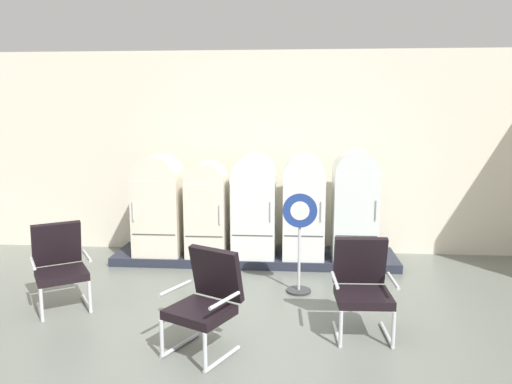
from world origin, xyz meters
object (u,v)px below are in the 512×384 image
at_px(armchair_center, 206,297).
at_px(sign_stand, 299,246).
at_px(refrigerator_1, 207,206).
at_px(armchair_left, 60,263).
at_px(armchair_right, 362,283).
at_px(refrigerator_4, 355,202).
at_px(refrigerator_3, 304,203).
at_px(refrigerator_2, 254,202).
at_px(refrigerator_0, 159,202).

relative_size(armchair_center, sign_stand, 0.77).
bearing_deg(refrigerator_1, armchair_left, -128.71).
bearing_deg(refrigerator_1, armchair_right, -47.57).
xyz_separation_m(armchair_left, armchair_right, (3.51, -0.42, 0.00)).
bearing_deg(refrigerator_1, sign_stand, -39.42).
xyz_separation_m(refrigerator_4, armchair_center, (-1.75, -2.76, -0.45)).
relative_size(refrigerator_3, armchair_center, 1.55).
height_order(refrigerator_2, sign_stand, refrigerator_2).
relative_size(refrigerator_4, armchair_left, 1.62).
relative_size(refrigerator_0, armchair_center, 1.53).
relative_size(refrigerator_2, armchair_center, 1.54).
distance_m(refrigerator_3, armchair_left, 3.48).
bearing_deg(armchair_left, refrigerator_3, 31.84).
xyz_separation_m(armchair_right, armchair_center, (-1.57, -0.52, 0.00)).
distance_m(armchair_left, armchair_right, 3.53).
xyz_separation_m(refrigerator_0, armchair_right, (2.81, -2.27, -0.40)).
xyz_separation_m(refrigerator_0, armchair_center, (1.24, -2.79, -0.40)).
relative_size(refrigerator_1, refrigerator_2, 0.92).
distance_m(refrigerator_4, armchair_right, 2.30).
distance_m(refrigerator_0, sign_stand, 2.48).
relative_size(refrigerator_3, armchair_right, 1.55).
relative_size(refrigerator_2, refrigerator_4, 0.96).
distance_m(refrigerator_4, sign_stand, 1.47).
distance_m(refrigerator_2, armchair_left, 2.89).
bearing_deg(armchair_right, refrigerator_4, 85.39).
xyz_separation_m(refrigerator_4, armchair_right, (-0.18, -2.25, -0.45)).
bearing_deg(armchair_left, sign_stand, 13.24).
relative_size(refrigerator_0, armchair_right, 1.53).
height_order(armchair_left, sign_stand, sign_stand).
xyz_separation_m(refrigerator_3, refrigerator_4, (0.76, 0.01, 0.03)).
bearing_deg(refrigerator_3, sign_stand, -93.54).
height_order(refrigerator_0, armchair_left, refrigerator_0).
bearing_deg(refrigerator_3, refrigerator_1, 179.91).
bearing_deg(refrigerator_2, refrigerator_1, -177.57).
bearing_deg(refrigerator_3, refrigerator_4, 0.53).
bearing_deg(refrigerator_2, refrigerator_0, 179.93).
distance_m(refrigerator_0, armchair_center, 3.08).
height_order(refrigerator_0, refrigerator_1, refrigerator_0).
bearing_deg(armchair_center, armchair_left, 154.26).
distance_m(refrigerator_1, sign_stand, 1.83).
relative_size(refrigerator_1, sign_stand, 1.10).
xyz_separation_m(refrigerator_2, armchair_left, (-2.18, -1.85, -0.41)).
bearing_deg(refrigerator_0, refrigerator_2, -0.07).
bearing_deg(refrigerator_2, armchair_center, -94.95).
height_order(refrigerator_3, armchair_left, refrigerator_3).
relative_size(armchair_left, sign_stand, 0.77).
bearing_deg(sign_stand, refrigerator_0, 151.28).
bearing_deg(sign_stand, armchair_center, -119.73).
height_order(armchair_right, sign_stand, sign_stand).
bearing_deg(refrigerator_1, refrigerator_2, 2.43).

